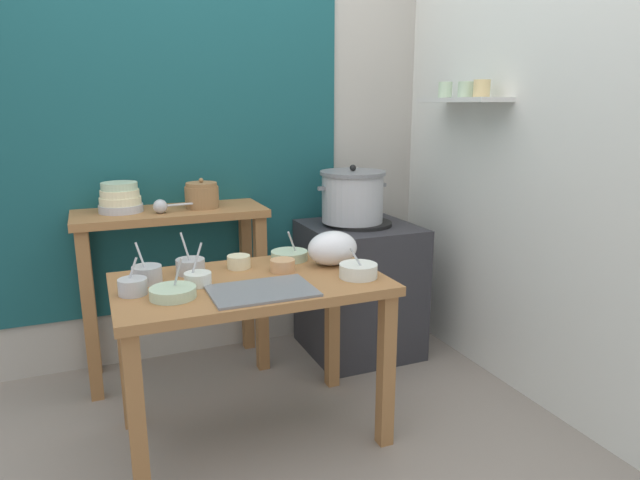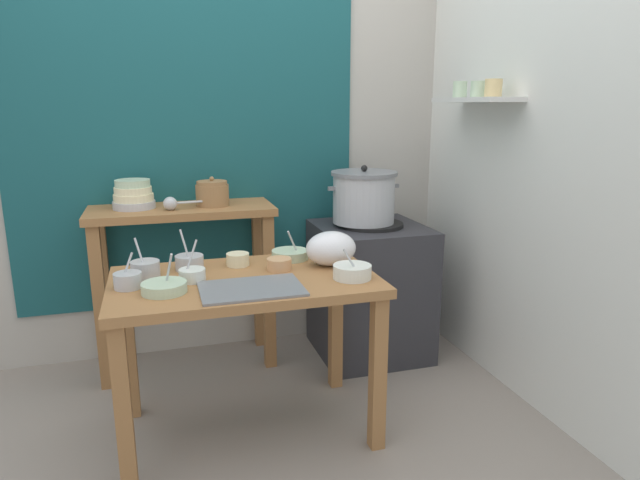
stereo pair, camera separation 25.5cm
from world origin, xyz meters
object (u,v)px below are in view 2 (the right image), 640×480
Objects in this scene: prep_bowl_0 at (164,287)px; prep_bowl_1 at (290,254)px; prep_bowl_2 at (145,268)px; steamer_pot at (364,197)px; bowl_stack_enamel at (133,195)px; prep_bowl_5 at (352,271)px; prep_bowl_7 at (237,259)px; stove_block at (370,289)px; back_shelf_table at (184,248)px; prep_bowl_3 at (189,262)px; prep_bowl_6 at (128,280)px; prep_bowl_8 at (192,274)px; serving_tray at (251,289)px; prep_table at (245,302)px; ladle at (173,203)px; clay_pot at (212,194)px; plastic_bag at (331,248)px; prep_bowl_4 at (279,264)px.

prep_bowl_1 is (0.58, 0.33, 0.00)m from prep_bowl_0.
prep_bowl_2 is at bearing 107.25° from prep_bowl_0.
bowl_stack_enamel is (-1.22, 0.14, 0.04)m from steamer_pot.
steamer_pot is 1.35m from prep_bowl_0.
prep_bowl_5 reaches higher than prep_bowl_7.
stove_block is 7.62× the size of prep_bowl_7.
prep_bowl_0 is at bearing -150.45° from prep_bowl_1.
prep_bowl_3 reaches higher than back_shelf_table.
prep_bowl_8 is (0.25, 0.02, -0.00)m from prep_bowl_6.
prep_bowl_0 is 1.02× the size of prep_bowl_8.
steamer_pot is at bearing 23.82° from prep_bowl_2.
serving_tray is (-0.78, -0.81, -0.20)m from steamer_pot.
prep_bowl_8 is (-1.03, -0.61, 0.37)m from stove_block.
prep_table is at bearing -89.14° from prep_bowl_7.
back_shelf_table is 5.61× the size of prep_bowl_1.
prep_bowl_7 is at bearing -63.04° from ladle.
ladle is at bearing 72.87° from prep_bowl_6.
steamer_pot is 1.41m from prep_bowl_6.
prep_bowl_5 is 0.90m from prep_bowl_6.
prep_bowl_0 is at bearing -95.43° from ladle.
ladle is at bearing 94.75° from prep_bowl_3.
prep_bowl_3 is at bearing -156.99° from stove_block.
stove_block is 1.95× the size of serving_tray.
prep_bowl_2 is (-0.40, 0.29, 0.03)m from serving_tray.
back_shelf_table is 0.61m from prep_bowl_7.
back_shelf_table is at bearing 105.50° from prep_table.
clay_pot is at bearing -4.89° from bowl_stack_enamel.
prep_bowl_7 is at bearing -171.12° from prep_bowl_1.
clay_pot is 0.81× the size of bowl_stack_enamel.
prep_bowl_3 is at bearing -106.51° from clay_pot.
plastic_bag reaches higher than prep_bowl_4.
prep_bowl_2 is 0.14m from prep_bowl_6.
prep_bowl_0 is 0.16m from prep_bowl_8.
clay_pot is 0.22m from ladle.
prep_bowl_5 is (0.47, -0.89, -0.21)m from clay_pot.
prep_bowl_1 reaches higher than prep_bowl_6.
prep_bowl_6 is at bearing -107.13° from ladle.
steamer_pot reaches higher than back_shelf_table.
prep_bowl_0 is 0.76m from prep_bowl_5.
steamer_pot is at bearing 46.02° from serving_tray.
serving_tray is 3.68× the size of prep_bowl_4.
prep_bowl_6 is at bearing -118.98° from clay_pot.
prep_bowl_6 is (-0.25, -0.19, -0.00)m from prep_bowl_3.
serving_tray is 0.41m from prep_bowl_3.
clay_pot is 0.75m from prep_bowl_2.
bowl_stack_enamel is 0.84m from prep_bowl_8.
steamer_pot is 2.97× the size of prep_bowl_6.
prep_bowl_3 is at bearing -68.84° from bowl_stack_enamel.
back_shelf_table is at bearing 82.13° from prep_bowl_0.
prep_bowl_3 reaches higher than prep_bowl_1.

